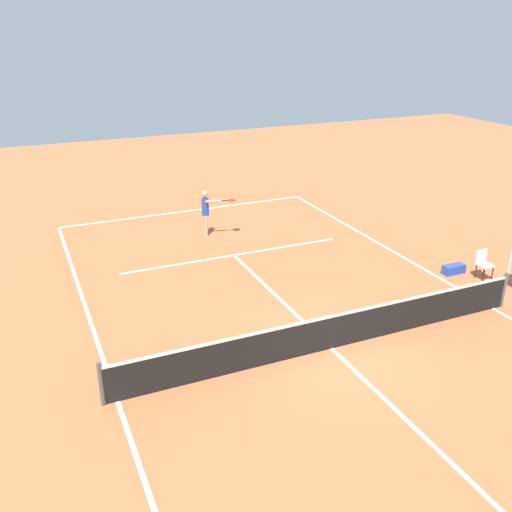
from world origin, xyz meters
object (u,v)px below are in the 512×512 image
(tennis_ball, at_px, (214,255))
(courtside_chair_mid, at_px, (484,263))
(player_serving, at_px, (207,209))
(equipment_bag, at_px, (454,269))

(tennis_ball, bearing_deg, courtside_chair_mid, 144.62)
(player_serving, height_order, tennis_ball, player_serving)
(player_serving, height_order, equipment_bag, player_serving)
(courtside_chair_mid, distance_m, equipment_bag, 0.96)
(equipment_bag, bearing_deg, courtside_chair_mid, 131.55)
(player_serving, xyz_separation_m, equipment_bag, (-6.27, 6.62, -0.94))
(courtside_chair_mid, bearing_deg, tennis_ball, -35.38)
(tennis_ball, distance_m, courtside_chair_mid, 9.01)
(tennis_ball, distance_m, equipment_bag, 8.14)
(player_serving, distance_m, tennis_ball, 2.37)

